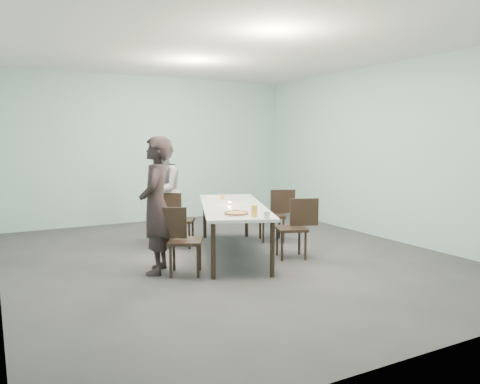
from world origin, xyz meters
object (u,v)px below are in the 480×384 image
table (233,209)px  beer_glass (254,211)px  chair_near_right (297,224)px  diner_near (156,205)px  pizza (236,213)px  side_plate (244,210)px  tealight (230,203)px  amber_tumbler (223,197)px  chair_far_left (175,216)px  diner_far (161,191)px  chair_near_left (179,236)px  chair_far_right (276,211)px  water_tumbler (267,215)px

table → beer_glass: bearing=-103.5°
chair_near_right → diner_near: size_ratio=0.49×
chair_near_right → pizza: 1.15m
side_plate → beer_glass: beer_glass is taller
tealight → amber_tumbler: 0.65m
diner_near → beer_glass: (1.05, -0.70, -0.06)m
chair_near_right → diner_near: 2.08m
chair_far_left → diner_far: (-0.15, 0.26, 0.38)m
tealight → pizza: bearing=-111.6°
diner_near → amber_tumbler: diner_near is taller
table → chair_near_right: chair_near_right is taller
chair_near_left → beer_glass: bearing=-2.9°
pizza → beer_glass: beer_glass is taller
chair_near_right → chair_far_right: size_ratio=1.00×
diner_near → diner_far: size_ratio=1.00×
pizza → side_plate: size_ratio=1.89×
water_tumbler → amber_tumbler: (0.32, 1.89, -0.01)m
side_plate → tealight: 0.54m
diner_far → water_tumbler: 2.45m
chair_far_left → chair_far_right: (1.66, -0.40, 0.00)m
chair_far_left → amber_tumbler: (0.73, -0.24, 0.29)m
chair_near_left → side_plate: (0.99, 0.08, 0.25)m
diner_far → water_tumbler: (0.56, -2.38, -0.08)m
diner_far → diner_near: bearing=10.8°
table → tealight: 0.09m
water_tumbler → diner_near: bearing=142.8°
diner_near → tealight: bearing=135.7°
chair_far_right → table: bearing=45.7°
amber_tumbler → chair_near_right: bearing=-65.5°
side_plate → table: bearing=79.2°
diner_far → tealight: bearing=63.2°
pizza → chair_far_left: bearing=96.8°
chair_far_left → chair_far_right: bearing=18.1°
table → diner_near: size_ratio=1.56×
chair_far_left → tealight: 1.05m
chair_far_left → beer_glass: (0.32, -1.97, 0.32)m
chair_far_right → tealight: bearing=44.1°
side_plate → amber_tumbler: (0.25, 1.16, 0.04)m
chair_far_right → amber_tumbler: size_ratio=10.88×
side_plate → tealight: (0.06, 0.54, 0.02)m
chair_near_left → chair_near_right: 1.81m
diner_far → chair_near_right: bearing=71.1°
chair_far_right → water_tumbler: (-1.26, -1.73, 0.29)m
table → pizza: pizza is taller
chair_near_right → tealight: bearing=-19.2°
table → water_tumbler: bearing=-98.0°
amber_tumbler → chair_near_left: bearing=-134.7°
tealight → diner_near: bearing=-162.3°
diner_far → tealight: diner_far is taller
chair_far_left → pizza: size_ratio=2.56×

